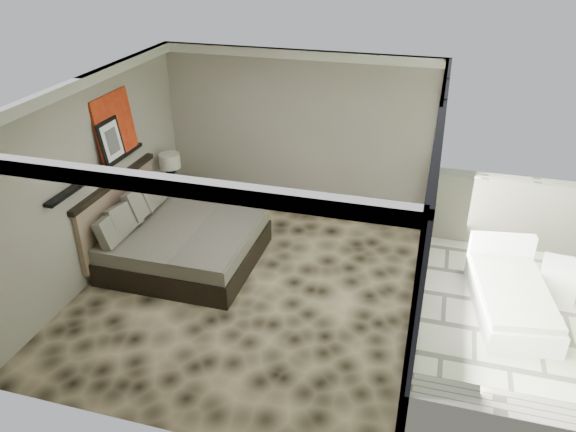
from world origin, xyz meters
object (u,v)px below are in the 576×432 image
(nightstand, at_px, (172,201))
(table_lamp, at_px, (170,167))
(ottoman, at_px, (559,279))
(bed, at_px, (179,241))
(lounger, at_px, (510,295))

(nightstand, distance_m, table_lamp, 0.63)
(nightstand, relative_size, table_lamp, 0.92)
(ottoman, bearing_deg, bed, -173.19)
(bed, relative_size, nightstand, 3.62)
(table_lamp, xyz_separation_m, lounger, (5.39, -1.19, -0.71))
(table_lamp, height_order, ottoman, table_lamp)
(bed, xyz_separation_m, lounger, (4.68, 0.08, -0.13))
(table_lamp, relative_size, ottoman, 1.32)
(ottoman, bearing_deg, table_lamp, 173.92)
(table_lamp, distance_m, lounger, 5.56)
(nightstand, bearing_deg, table_lamp, 1.52)
(table_lamp, bearing_deg, lounger, -12.51)
(table_lamp, distance_m, ottoman, 6.11)
(bed, height_order, lounger, bed)
(lounger, bearing_deg, bed, 172.13)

